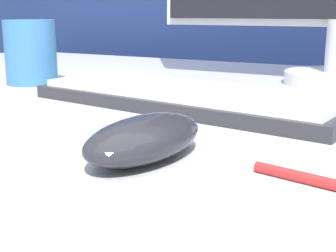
{
  "coord_description": "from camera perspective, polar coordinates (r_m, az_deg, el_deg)",
  "views": [
    {
      "loc": [
        0.2,
        -0.49,
        0.82
      ],
      "look_at": [
        0.01,
        -0.14,
        0.72
      ],
      "focal_mm": 50.0,
      "sensor_mm": 36.0,
      "label": 1
    }
  ],
  "objects": [
    {
      "name": "keyboard",
      "position": [
        0.58,
        2.28,
        3.53
      ],
      "size": [
        0.42,
        0.19,
        0.02
      ],
      "rotation": [
        0.0,
        0.0,
        -0.13
      ],
      "color": "#28282D",
      "rests_on": "desk"
    },
    {
      "name": "partition_panel",
      "position": [
        1.21,
        18.85,
        1.94
      ],
      "size": [
        5.0,
        0.03,
        1.17
      ],
      "color": "navy",
      "rests_on": "ground_plane"
    },
    {
      "name": "computer_mouse_near",
      "position": [
        0.37,
        -2.85,
        -1.49
      ],
      "size": [
        0.07,
        0.13,
        0.03
      ],
      "rotation": [
        0.0,
        0.0,
        -0.08
      ],
      "color": "#232328",
      "rests_on": "desk"
    },
    {
      "name": "mug",
      "position": [
        0.8,
        -16.4,
        8.63
      ],
      "size": [
        0.08,
        0.08,
        0.1
      ],
      "color": "teal",
      "rests_on": "desk"
    }
  ]
}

